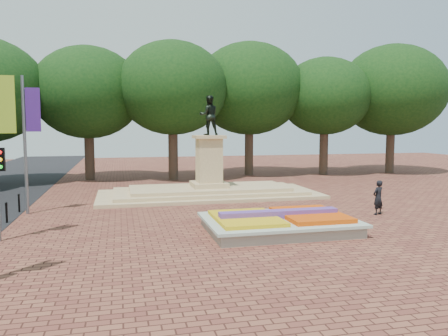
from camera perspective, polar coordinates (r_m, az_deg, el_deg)
The scene contains 5 objects.
ground at distance 20.54m, azimuth 2.54°, elevation -7.10°, with size 90.00×90.00×0.00m, color brown.
flower_bed at distance 18.92m, azimuth 7.25°, elevation -7.06°, with size 6.30×4.30×0.91m.
monument at distance 28.05m, azimuth -1.96°, elevation -1.88°, with size 14.00×6.00×6.40m.
tree_row_back at distance 38.15m, azimuth -1.56°, elevation 8.78°, with size 44.80×8.80×10.43m.
pedestrian at distance 23.47m, azimuth 19.47°, elevation -3.65°, with size 0.64×0.42×1.76m, color black.
Camera 1 is at (-5.55, -19.26, 4.47)m, focal length 35.00 mm.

